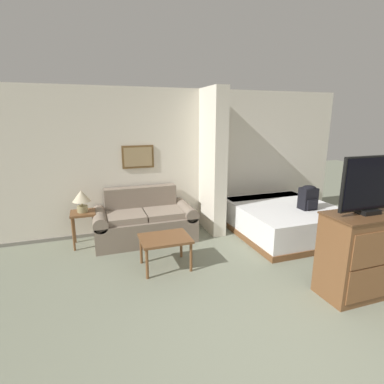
# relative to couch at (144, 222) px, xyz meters

# --- Properties ---
(ground_plane) EXTENTS (20.00, 20.00, 0.00)m
(ground_plane) POSITION_rel_couch_xyz_m (0.91, -3.18, -0.32)
(ground_plane) COLOR gray
(wall_back) EXTENTS (6.67, 0.16, 2.60)m
(wall_back) POSITION_rel_couch_xyz_m (0.90, 0.48, 0.98)
(wall_back) COLOR silver
(wall_back) RESTS_ON ground_plane
(wall_partition_pillar) EXTENTS (0.24, 0.78, 2.60)m
(wall_partition_pillar) POSITION_rel_couch_xyz_m (1.29, 0.03, 0.98)
(wall_partition_pillar) COLOR silver
(wall_partition_pillar) RESTS_ON ground_plane
(couch) EXTENTS (1.72, 0.84, 0.88)m
(couch) POSITION_rel_couch_xyz_m (0.00, 0.00, 0.00)
(couch) COLOR gray
(couch) RESTS_ON ground_plane
(coffee_table) EXTENTS (0.69, 0.54, 0.46)m
(coffee_table) POSITION_rel_couch_xyz_m (0.09, -1.13, 0.08)
(coffee_table) COLOR brown
(coffee_table) RESTS_ON ground_plane
(side_table) EXTENTS (0.39, 0.39, 0.58)m
(side_table) POSITION_rel_couch_xyz_m (-1.00, 0.05, 0.15)
(side_table) COLOR brown
(side_table) RESTS_ON ground_plane
(table_lamp) EXTENTS (0.29, 0.29, 0.37)m
(table_lamp) POSITION_rel_couch_xyz_m (-1.00, 0.05, 0.50)
(table_lamp) COLOR tan
(table_lamp) RESTS_ON side_table
(tv_dresser) EXTENTS (0.97, 0.51, 1.02)m
(tv_dresser) POSITION_rel_couch_xyz_m (2.14, -2.53, 0.19)
(tv_dresser) COLOR brown
(tv_dresser) RESTS_ON ground_plane
(tv) EXTENTS (0.85, 0.16, 0.67)m
(tv) POSITION_rel_couch_xyz_m (2.14, -2.53, 1.04)
(tv) COLOR black
(tv) RESTS_ON tv_dresser
(bed) EXTENTS (1.75, 1.91, 0.53)m
(bed) POSITION_rel_couch_xyz_m (2.47, -0.57, -0.05)
(bed) COLOR brown
(bed) RESTS_ON ground_plane
(backpack) EXTENTS (0.27, 0.24, 0.42)m
(backpack) POSITION_rel_couch_xyz_m (2.71, -0.88, 0.43)
(backpack) COLOR black
(backpack) RESTS_ON bed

